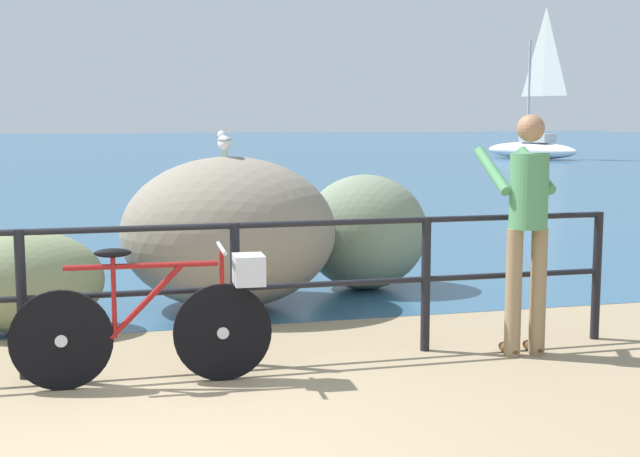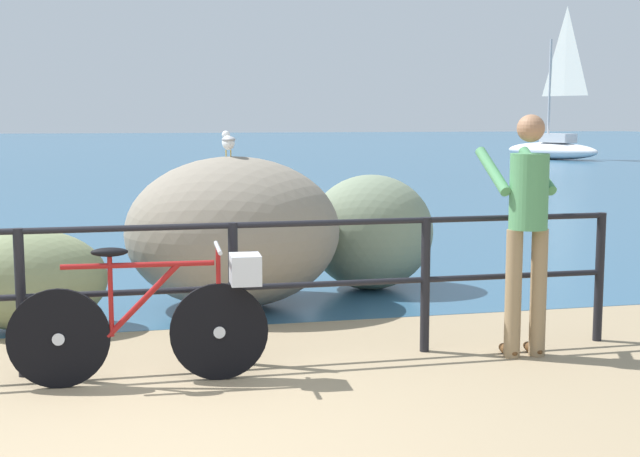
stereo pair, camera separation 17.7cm
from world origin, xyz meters
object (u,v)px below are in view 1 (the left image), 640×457
(breakwater_boulder_left, at_px, (27,282))
(sailboat, at_px, (533,142))
(bicycle, at_px, (166,315))
(breakwater_boulder_right, at_px, (365,232))
(breakwater_boulder_main, at_px, (229,232))
(seagull, at_px, (224,141))
(person_at_railing, at_px, (527,222))

(breakwater_boulder_left, height_order, sailboat, sailboat)
(bicycle, xyz_separation_m, breakwater_boulder_right, (2.24, 2.80, 0.12))
(breakwater_boulder_main, relative_size, sailboat, 0.32)
(breakwater_boulder_main, height_order, seagull, seagull)
(person_at_railing, bearing_deg, bicycle, 91.70)
(breakwater_boulder_main, height_order, sailboat, sailboat)
(sailboat, bearing_deg, bicycle, 123.15)
(person_at_railing, bearing_deg, breakwater_boulder_main, 40.67)
(bicycle, xyz_separation_m, person_at_railing, (2.63, 0.08, 0.53))
(sailboat, bearing_deg, person_at_railing, 127.18)
(seagull, height_order, sailboat, sailboat)
(person_at_railing, height_order, breakwater_boulder_right, person_at_railing)
(breakwater_boulder_left, distance_m, breakwater_boulder_right, 3.42)
(breakwater_boulder_left, bearing_deg, seagull, 17.49)
(seagull, bearing_deg, breakwater_boulder_right, -73.56)
(sailboat, bearing_deg, breakwater_boulder_left, 119.97)
(person_at_railing, xyz_separation_m, breakwater_boulder_right, (-0.39, 2.72, -0.40))
(person_at_railing, height_order, sailboat, sailboat)
(person_at_railing, xyz_separation_m, seagull, (-1.91, 2.19, 0.55))
(seagull, distance_m, sailboat, 30.27)
(breakwater_boulder_left, relative_size, breakwater_boulder_right, 0.97)
(breakwater_boulder_left, xyz_separation_m, breakwater_boulder_right, (3.24, 1.07, 0.17))
(breakwater_boulder_main, distance_m, seagull, 0.84)
(bicycle, height_order, person_at_railing, person_at_railing)
(bicycle, bearing_deg, person_at_railing, 4.43)
(bicycle, distance_m, breakwater_boulder_right, 3.59)
(breakwater_boulder_right, height_order, sailboat, sailboat)
(seagull, bearing_deg, person_at_railing, -141.71)
(bicycle, relative_size, breakwater_boulder_left, 1.36)
(breakwater_boulder_right, xyz_separation_m, seagull, (-1.52, -0.53, 0.95))
(breakwater_boulder_main, xyz_separation_m, seagull, (-0.04, 0.01, 0.84))
(person_at_railing, height_order, seagull, person_at_railing)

